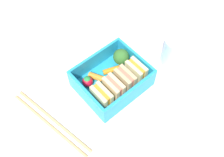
{
  "coord_description": "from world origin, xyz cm",
  "views": [
    {
      "loc": [
        19.87,
        22.97,
        50.39
      ],
      "look_at": [
        0.0,
        0.0,
        2.7
      ],
      "focal_mm": 40.0,
      "sensor_mm": 36.0,
      "label": 1
    }
  ],
  "objects_px": {
    "strawberry_far_left": "(87,81)",
    "chopstick_pair": "(51,122)",
    "sandwich_center_left": "(125,79)",
    "sandwich_left": "(136,71)",
    "broccoli_floret": "(121,57)",
    "sandwich_center": "(114,88)",
    "sandwich_center_right": "(102,97)",
    "carrot_stick_left": "(112,70)",
    "carrot_stick_far_left": "(100,78)",
    "drinking_glass": "(173,51)"
  },
  "relations": [
    {
      "from": "sandwich_center_left",
      "to": "strawberry_far_left",
      "type": "xyz_separation_m",
      "value": [
        0.06,
        -0.06,
        -0.01
      ]
    },
    {
      "from": "carrot_stick_far_left",
      "to": "strawberry_far_left",
      "type": "xyz_separation_m",
      "value": [
        0.03,
        -0.01,
        0.01
      ]
    },
    {
      "from": "carrot_stick_left",
      "to": "strawberry_far_left",
      "type": "bearing_deg",
      "value": -7.27
    },
    {
      "from": "strawberry_far_left",
      "to": "chopstick_pair",
      "type": "xyz_separation_m",
      "value": [
        0.11,
        0.02,
        -0.02
      ]
    },
    {
      "from": "sandwich_center_left",
      "to": "strawberry_far_left",
      "type": "relative_size",
      "value": 1.61
    },
    {
      "from": "sandwich_center_left",
      "to": "drinking_glass",
      "type": "xyz_separation_m",
      "value": [
        -0.14,
        0.02,
        0.0
      ]
    },
    {
      "from": "sandwich_center_left",
      "to": "sandwich_center",
      "type": "height_order",
      "value": "same"
    },
    {
      "from": "sandwich_center_left",
      "to": "broccoli_floret",
      "type": "relative_size",
      "value": 1.1
    },
    {
      "from": "carrot_stick_left",
      "to": "chopstick_pair",
      "type": "distance_m",
      "value": 0.18
    },
    {
      "from": "sandwich_center_right",
      "to": "drinking_glass",
      "type": "xyz_separation_m",
      "value": [
        -0.21,
        0.02,
        0.0
      ]
    },
    {
      "from": "sandwich_left",
      "to": "carrot_stick_far_left",
      "type": "height_order",
      "value": "sandwich_left"
    },
    {
      "from": "sandwich_center",
      "to": "carrot_stick_left",
      "type": "height_order",
      "value": "sandwich_center"
    },
    {
      "from": "sandwich_left",
      "to": "strawberry_far_left",
      "type": "height_order",
      "value": "sandwich_left"
    },
    {
      "from": "carrot_stick_far_left",
      "to": "sandwich_center_right",
      "type": "bearing_deg",
      "value": 55.54
    },
    {
      "from": "sandwich_center_right",
      "to": "carrot_stick_far_left",
      "type": "bearing_deg",
      "value": -124.46
    },
    {
      "from": "carrot_stick_left",
      "to": "chopstick_pair",
      "type": "xyz_separation_m",
      "value": [
        0.18,
        0.01,
        -0.01
      ]
    },
    {
      "from": "sandwich_center",
      "to": "sandwich_center_right",
      "type": "bearing_deg",
      "value": 0.0
    },
    {
      "from": "sandwich_center_left",
      "to": "chopstick_pair",
      "type": "distance_m",
      "value": 0.18
    },
    {
      "from": "sandwich_center",
      "to": "drinking_glass",
      "type": "xyz_separation_m",
      "value": [
        -0.17,
        0.02,
        0.0
      ]
    },
    {
      "from": "sandwich_center_right",
      "to": "sandwich_center_left",
      "type": "bearing_deg",
      "value": 180.0
    },
    {
      "from": "sandwich_center_right",
      "to": "carrot_stick_left",
      "type": "bearing_deg",
      "value": -145.28
    },
    {
      "from": "carrot_stick_far_left",
      "to": "chopstick_pair",
      "type": "bearing_deg",
      "value": 3.78
    },
    {
      "from": "sandwich_left",
      "to": "sandwich_center",
      "type": "distance_m",
      "value": 0.07
    },
    {
      "from": "sandwich_center_right",
      "to": "chopstick_pair",
      "type": "distance_m",
      "value": 0.12
    },
    {
      "from": "broccoli_floret",
      "to": "chopstick_pair",
      "type": "relative_size",
      "value": 0.21
    },
    {
      "from": "sandwich_center_left",
      "to": "strawberry_far_left",
      "type": "bearing_deg",
      "value": -41.6
    },
    {
      "from": "sandwich_center_left",
      "to": "broccoli_floret",
      "type": "height_order",
      "value": "sandwich_center_left"
    },
    {
      "from": "sandwich_left",
      "to": "broccoli_floret",
      "type": "height_order",
      "value": "sandwich_left"
    },
    {
      "from": "drinking_glass",
      "to": "chopstick_pair",
      "type": "bearing_deg",
      "value": -10.01
    },
    {
      "from": "strawberry_far_left",
      "to": "drinking_glass",
      "type": "height_order",
      "value": "drinking_glass"
    },
    {
      "from": "sandwich_left",
      "to": "drinking_glass",
      "type": "bearing_deg",
      "value": 170.44
    },
    {
      "from": "sandwich_left",
      "to": "strawberry_far_left",
      "type": "xyz_separation_m",
      "value": [
        0.1,
        -0.06,
        -0.01
      ]
    },
    {
      "from": "sandwich_center",
      "to": "carrot_stick_far_left",
      "type": "height_order",
      "value": "sandwich_center"
    },
    {
      "from": "carrot_stick_far_left",
      "to": "sandwich_center",
      "type": "bearing_deg",
      "value": 90.98
    },
    {
      "from": "strawberry_far_left",
      "to": "carrot_stick_left",
      "type": "bearing_deg",
      "value": 172.73
    },
    {
      "from": "broccoli_floret",
      "to": "carrot_stick_left",
      "type": "bearing_deg",
      "value": 6.45
    },
    {
      "from": "sandwich_center",
      "to": "carrot_stick_left",
      "type": "distance_m",
      "value": 0.06
    },
    {
      "from": "broccoli_floret",
      "to": "drinking_glass",
      "type": "bearing_deg",
      "value": 146.4
    },
    {
      "from": "drinking_glass",
      "to": "carrot_stick_far_left",
      "type": "bearing_deg",
      "value": -20.69
    },
    {
      "from": "carrot_stick_far_left",
      "to": "strawberry_far_left",
      "type": "distance_m",
      "value": 0.03
    },
    {
      "from": "sandwich_center",
      "to": "broccoli_floret",
      "type": "height_order",
      "value": "sandwich_center"
    },
    {
      "from": "sandwich_left",
      "to": "sandwich_center_right",
      "type": "bearing_deg",
      "value": 0.0
    },
    {
      "from": "broccoli_floret",
      "to": "carrot_stick_far_left",
      "type": "bearing_deg",
      "value": 3.17
    },
    {
      "from": "sandwich_center_left",
      "to": "broccoli_floret",
      "type": "xyz_separation_m",
      "value": [
        -0.03,
        -0.05,
        0.0
      ]
    },
    {
      "from": "sandwich_center",
      "to": "strawberry_far_left",
      "type": "relative_size",
      "value": 1.61
    },
    {
      "from": "carrot_stick_far_left",
      "to": "chopstick_pair",
      "type": "distance_m",
      "value": 0.14
    },
    {
      "from": "sandwich_center_left",
      "to": "chopstick_pair",
      "type": "height_order",
      "value": "sandwich_center_left"
    },
    {
      "from": "broccoli_floret",
      "to": "carrot_stick_far_left",
      "type": "xyz_separation_m",
      "value": [
        0.07,
        0.0,
        -0.02
      ]
    },
    {
      "from": "carrot_stick_left",
      "to": "strawberry_far_left",
      "type": "xyz_separation_m",
      "value": [
        0.06,
        -0.01,
        0.01
      ]
    },
    {
      "from": "sandwich_center_left",
      "to": "carrot_stick_left",
      "type": "distance_m",
      "value": 0.05
    }
  ]
}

